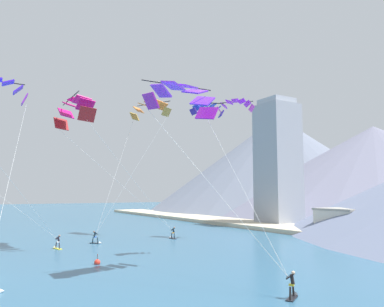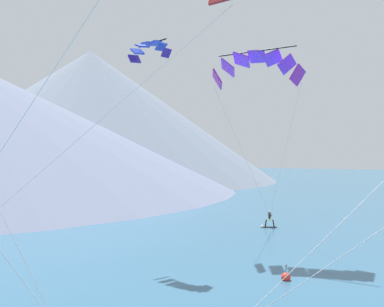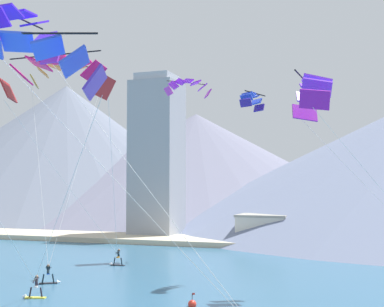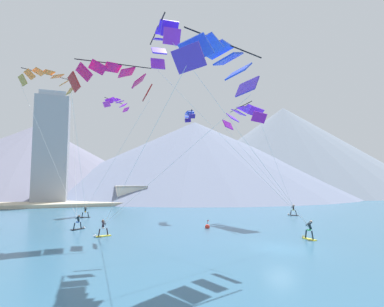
# 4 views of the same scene
# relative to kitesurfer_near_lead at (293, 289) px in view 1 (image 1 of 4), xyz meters

# --- Properties ---
(kitesurfer_near_lead) EXTENTS (1.24, 1.70, 1.76)m
(kitesurfer_near_lead) POSITION_rel_kitesurfer_near_lead_xyz_m (0.00, 0.00, 0.00)
(kitesurfer_near_lead) COLOR black
(kitesurfer_near_lead) RESTS_ON ground
(kitesurfer_mid_center) EXTENTS (1.78, 0.83, 1.67)m
(kitesurfer_mid_center) POSITION_rel_kitesurfer_near_lead_xyz_m (-28.54, -8.30, -0.06)
(kitesurfer_mid_center) COLOR yellow
(kitesurfer_mid_center) RESTS_ON ground
(kitesurfer_far_left) EXTENTS (1.74, 0.59, 1.71)m
(kitesurfer_far_left) POSITION_rel_kitesurfer_near_lead_xyz_m (-30.27, 7.68, -0.03)
(kitesurfer_far_left) COLOR black
(kitesurfer_far_left) RESTS_ON ground
(kitesurfer_far_right) EXTENTS (1.68, 1.27, 1.67)m
(kitesurfer_far_right) POSITION_rel_kitesurfer_near_lead_xyz_m (-30.59, -3.08, -0.04)
(kitesurfer_far_right) COLOR black
(kitesurfer_far_right) RESTS_ON ground
(parafoil_kite_near_lead) EXTENTS (11.36, 7.37, 14.32)m
(parafoil_kite_near_lead) POSITION_rel_kitesurfer_near_lead_xyz_m (-9.47, -2.44, 13.97)
(parafoil_kite_near_lead) COLOR purple
(parafoil_kite_far_left) EXTENTS (8.67, 16.16, 16.37)m
(parafoil_kite_far_left) POSITION_rel_kitesurfer_near_lead_xyz_m (-27.71, -6.88, 15.83)
(parafoil_kite_far_left) COLOR #A21D1F
(parafoil_kite_far_right) EXTENTS (8.26, 11.79, 19.35)m
(parafoil_kite_far_right) POSITION_rel_kitesurfer_near_lead_xyz_m (-35.53, 6.40, 19.07)
(parafoil_kite_far_right) COLOR #A88738
(parafoil_kite_distant_high_outer) EXTENTS (4.94, 4.57, 1.95)m
(parafoil_kite_distant_high_outer) POSITION_rel_kitesurfer_near_lead_xyz_m (-25.39, 15.40, 18.71)
(parafoil_kite_distant_high_outer) COLOR #C232C4
(parafoil_kite_distant_low_drift) EXTENTS (1.57, 3.79, 1.46)m
(parafoil_kite_distant_low_drift) POSITION_rel_kitesurfer_near_lead_xyz_m (-15.39, 3.88, 14.88)
(parafoil_kite_distant_low_drift) COLOR #36208E
(race_marker_buoy) EXTENTS (0.56, 0.56, 1.02)m
(race_marker_buoy) POSITION_rel_kitesurfer_near_lead_xyz_m (-16.96, -7.07, -0.36)
(race_marker_buoy) COLOR red
(race_marker_buoy) RESTS_ON ground
(shoreline_strip) EXTENTS (180.00, 10.00, 0.70)m
(shoreline_strip) POSITION_rel_kitesurfer_near_lead_xyz_m (-15.26, 30.27, -0.16)
(shoreline_strip) COLOR beige
(shoreline_strip) RESTS_ON ground
(shore_building_quay_west) EXTENTS (6.90, 6.00, 4.07)m
(shore_building_quay_west) POSITION_rel_kitesurfer_near_lead_xyz_m (-20.30, 31.79, 1.53)
(shore_building_quay_west) COLOR silver
(shore_building_quay_west) RESTS_ON ground
(highrise_tower) EXTENTS (7.00, 7.00, 25.29)m
(highrise_tower) POSITION_rel_kitesurfer_near_lead_xyz_m (-37.75, 35.38, 11.92)
(highrise_tower) COLOR #999EA8
(highrise_tower) RESTS_ON ground
(mountain_peak_west_ridge) EXTENTS (95.10, 95.10, 25.62)m
(mountain_peak_west_ridge) POSITION_rel_kitesurfer_near_lead_xyz_m (-47.63, 82.57, 12.30)
(mountain_peak_west_ridge) COLOR slate
(mountain_peak_west_ridge) RESTS_ON ground
(mountain_peak_east_shoulder) EXTENTS (93.68, 93.68, 34.10)m
(mountain_peak_east_shoulder) POSITION_rel_kitesurfer_near_lead_xyz_m (-82.18, 78.65, 16.54)
(mountain_peak_east_shoulder) COLOR slate
(mountain_peak_east_shoulder) RESTS_ON ground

